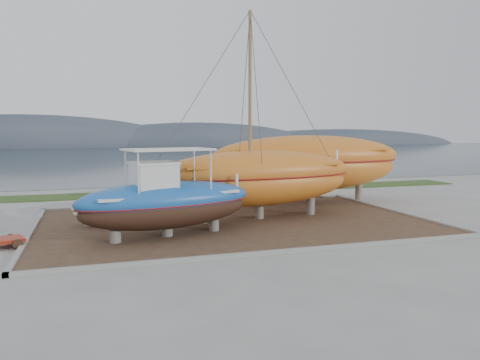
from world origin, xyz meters
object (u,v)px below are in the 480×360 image
object	(u,v)px
orange_sailboat	(260,117)
orange_bare_hull	(308,170)
blue_caique	(167,193)
white_dinghy	(113,213)

from	to	relation	value
orange_sailboat	orange_bare_hull	bearing A→B (deg)	35.33
blue_caique	orange_bare_hull	xyz separation A→B (m)	(9.65, 6.62, 0.17)
white_dinghy	orange_bare_hull	xyz separation A→B (m)	(11.72, 3.58, 1.43)
blue_caique	orange_sailboat	xyz separation A→B (m)	(5.01, 2.56, 3.21)
blue_caique	orange_sailboat	distance (m)	6.47
white_dinghy	orange_sailboat	distance (m)	8.38
blue_caique	white_dinghy	distance (m)	3.88
blue_caique	orange_bare_hull	world-z (taller)	orange_bare_hull
white_dinghy	blue_caique	bearing A→B (deg)	-45.81
white_dinghy	orange_sailboat	size ratio (longest dim) A/B	0.36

